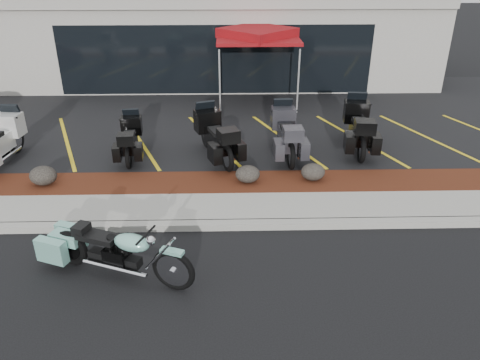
{
  "coord_description": "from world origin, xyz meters",
  "views": [
    {
      "loc": [
        0.49,
        -7.6,
        5.41
      ],
      "look_at": [
        0.71,
        1.2,
        1.0
      ],
      "focal_mm": 35.0,
      "sensor_mm": 36.0,
      "label": 1
    }
  ],
  "objects_px": {
    "hero_cruiser": "(173,264)",
    "touring_white": "(13,129)",
    "traffic_cone": "(208,109)",
    "popup_canopy": "(257,35)"
  },
  "relations": [
    {
      "from": "touring_white",
      "to": "popup_canopy",
      "type": "relative_size",
      "value": 0.69
    },
    {
      "from": "touring_white",
      "to": "traffic_cone",
      "type": "distance_m",
      "value": 6.19
    },
    {
      "from": "hero_cruiser",
      "to": "popup_canopy",
      "type": "distance_m",
      "value": 10.97
    },
    {
      "from": "hero_cruiser",
      "to": "popup_canopy",
      "type": "bearing_deg",
      "value": 100.53
    },
    {
      "from": "touring_white",
      "to": "traffic_cone",
      "type": "bearing_deg",
      "value": -51.98
    },
    {
      "from": "traffic_cone",
      "to": "touring_white",
      "type": "bearing_deg",
      "value": -148.98
    },
    {
      "from": "touring_white",
      "to": "popup_canopy",
      "type": "height_order",
      "value": "popup_canopy"
    },
    {
      "from": "hero_cruiser",
      "to": "touring_white",
      "type": "relative_size",
      "value": 1.25
    },
    {
      "from": "touring_white",
      "to": "popup_canopy",
      "type": "distance_m",
      "value": 8.65
    },
    {
      "from": "traffic_cone",
      "to": "popup_canopy",
      "type": "distance_m",
      "value": 3.22
    }
  ]
}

